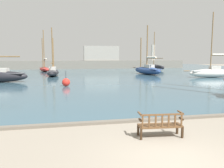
% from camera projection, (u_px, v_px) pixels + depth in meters
% --- Properties ---
extents(ground_plane, '(160.00, 160.00, 0.00)m').
position_uv_depth(ground_plane, '(174.00, 161.00, 6.18)').
color(ground_plane, gray).
extents(harbor_water, '(100.00, 80.00, 0.08)m').
position_uv_depth(harbor_water, '(82.00, 70.00, 49.02)').
color(harbor_water, '#385666').
rests_on(harbor_water, ground).
extents(quay_edge_kerb, '(40.00, 0.30, 0.12)m').
position_uv_depth(quay_edge_kerb, '(134.00, 120.00, 9.93)').
color(quay_edge_kerb, '#675F54').
rests_on(quay_edge_kerb, ground).
extents(park_bench, '(1.64, 0.65, 0.92)m').
position_uv_depth(park_bench, '(160.00, 125.00, 7.98)').
color(park_bench, '#322113').
rests_on(park_bench, ground).
extents(sailboat_mid_port, '(3.59, 8.17, 8.20)m').
position_uv_depth(sailboat_mid_port, '(147.00, 70.00, 37.03)').
color(sailboat_mid_port, navy).
rests_on(sailboat_mid_port, harbor_water).
extents(sailboat_distant_harbor, '(7.55, 1.99, 9.14)m').
position_uv_depth(sailboat_distant_harbor, '(212.00, 72.00, 31.32)').
color(sailboat_distant_harbor, silver).
rests_on(sailboat_distant_harbor, harbor_water).
extents(sailboat_nearest_starboard, '(1.76, 6.71, 7.42)m').
position_uv_depth(sailboat_nearest_starboard, '(53.00, 72.00, 34.02)').
color(sailboat_nearest_starboard, black).
rests_on(sailboat_nearest_starboard, harbor_water).
extents(sailboat_outer_port, '(3.27, 7.10, 8.53)m').
position_uv_depth(sailboat_outer_port, '(154.00, 67.00, 49.35)').
color(sailboat_outer_port, black).
rests_on(sailboat_outer_port, harbor_water).
extents(sailboat_centre_channel, '(3.25, 7.07, 8.35)m').
position_uv_depth(sailboat_centre_channel, '(45.00, 68.00, 44.59)').
color(sailboat_centre_channel, maroon).
rests_on(sailboat_centre_channel, harbor_water).
extents(channel_buoy, '(0.79, 0.79, 1.49)m').
position_uv_depth(channel_buoy, '(66.00, 82.00, 21.65)').
color(channel_buoy, red).
rests_on(channel_buoy, harbor_water).
extents(far_breakwater, '(55.25, 2.40, 6.29)m').
position_uv_depth(far_breakwater, '(85.00, 63.00, 55.33)').
color(far_breakwater, slate).
rests_on(far_breakwater, ground).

